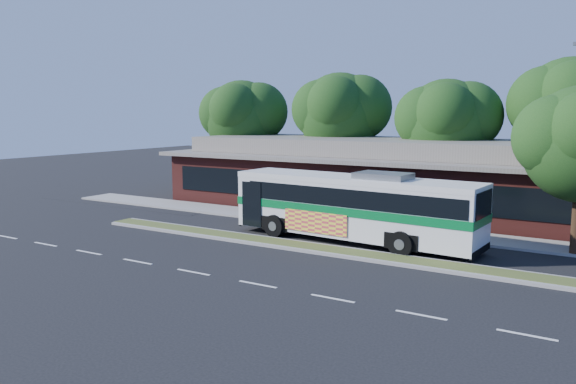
% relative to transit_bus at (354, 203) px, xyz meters
% --- Properties ---
extents(ground, '(120.00, 120.00, 0.00)m').
position_rel_transit_bus_xyz_m(ground, '(-0.17, -2.92, -1.90)').
color(ground, black).
rests_on(ground, ground).
extents(median_strip, '(26.00, 1.10, 0.15)m').
position_rel_transit_bus_xyz_m(median_strip, '(-0.17, -2.32, -1.82)').
color(median_strip, '#485122').
rests_on(median_strip, ground).
extents(sidewalk, '(44.00, 2.60, 0.12)m').
position_rel_transit_bus_xyz_m(sidewalk, '(-0.17, 3.48, -1.84)').
color(sidewalk, gray).
rests_on(sidewalk, ground).
extents(parking_lot, '(14.00, 12.00, 0.01)m').
position_rel_transit_bus_xyz_m(parking_lot, '(-18.17, 7.08, -1.89)').
color(parking_lot, black).
rests_on(parking_lot, ground).
extents(plaza_building, '(33.20, 11.20, 4.45)m').
position_rel_transit_bus_xyz_m(plaza_building, '(-0.17, 10.07, 0.23)').
color(plaza_building, maroon).
rests_on(plaza_building, ground).
extents(tree_bg_a, '(6.47, 5.80, 8.63)m').
position_rel_transit_bus_xyz_m(tree_bg_a, '(-14.75, 12.22, 3.97)').
color(tree_bg_a, black).
rests_on(tree_bg_a, ground).
extents(tree_bg_b, '(6.69, 6.00, 9.00)m').
position_rel_transit_bus_xyz_m(tree_bg_b, '(-6.74, 13.23, 4.25)').
color(tree_bg_b, black).
rests_on(tree_bg_b, ground).
extents(tree_bg_c, '(6.24, 5.60, 8.26)m').
position_rel_transit_bus_xyz_m(tree_bg_c, '(1.23, 12.22, 3.70)').
color(tree_bg_c, black).
rests_on(tree_bg_c, ground).
extents(transit_bus, '(12.30, 3.52, 3.41)m').
position_rel_transit_bus_xyz_m(transit_bus, '(0.00, 0.00, 0.00)').
color(transit_bus, silver).
rests_on(transit_bus, ground).
extents(sedan, '(4.54, 3.15, 1.22)m').
position_rel_transit_bus_xyz_m(sedan, '(-10.81, 6.68, -1.29)').
color(sedan, silver).
rests_on(sedan, ground).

